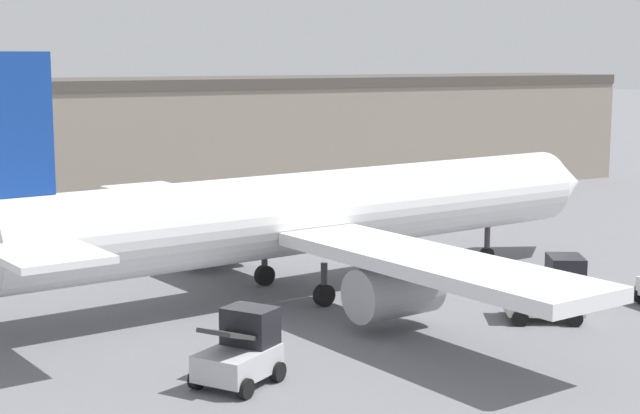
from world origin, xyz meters
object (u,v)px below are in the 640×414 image
object	(u,v)px
belt_loader_truck	(241,350)
ground_crew_worker	(556,274)
airplane	(303,216)
baggage_tug	(551,292)

from	to	relation	value
belt_loader_truck	ground_crew_worker	bearing A→B (deg)	-18.23
airplane	ground_crew_worker	xyz separation A→B (m)	(9.34, -5.30, -2.46)
ground_crew_worker	belt_loader_truck	size ratio (longest dim) A/B	0.54
baggage_tug	ground_crew_worker	bearing A→B (deg)	75.59
ground_crew_worker	baggage_tug	bearing A→B (deg)	-15.08
airplane	belt_loader_truck	distance (m)	11.95
belt_loader_truck	airplane	bearing A→B (deg)	21.13
airplane	baggage_tug	distance (m)	10.70
ground_crew_worker	airplane	bearing A→B (deg)	-90.14
baggage_tug	belt_loader_truck	xyz separation A→B (m)	(-13.44, -1.23, -0.05)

